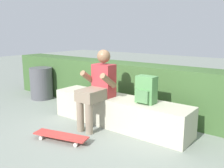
% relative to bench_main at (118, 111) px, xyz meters
% --- Properties ---
extents(ground_plane, '(24.00, 24.00, 0.00)m').
position_rel_bench_main_xyz_m(ground_plane, '(0.00, -0.31, -0.23)').
color(ground_plane, gray).
extents(bench_main, '(2.38, 0.51, 0.47)m').
position_rel_bench_main_xyz_m(bench_main, '(0.00, 0.00, 0.00)').
color(bench_main, '#B6B29B').
rests_on(bench_main, ground).
extents(person_skater, '(0.49, 0.62, 1.22)m').
position_rel_bench_main_xyz_m(person_skater, '(-0.23, -0.22, 0.43)').
color(person_skater, '#B73338').
rests_on(person_skater, ground).
extents(skateboard_near_person, '(0.82, 0.40, 0.09)m').
position_rel_bench_main_xyz_m(skateboard_near_person, '(-0.29, -0.96, -0.16)').
color(skateboard_near_person, '#BC3833').
rests_on(skateboard_near_person, ground).
extents(backpack_on_bench, '(0.28, 0.23, 0.40)m').
position_rel_bench_main_xyz_m(backpack_on_bench, '(0.50, -0.01, 0.43)').
color(backpack_on_bench, '#51894C').
rests_on(backpack_on_bench, bench_main).
extents(hedge_row, '(5.90, 0.56, 0.91)m').
position_rel_bench_main_xyz_m(hedge_row, '(-0.43, 0.79, 0.22)').
color(hedge_row, '#37582B').
rests_on(hedge_row, ground).
extents(trash_bin, '(0.49, 0.49, 0.70)m').
position_rel_bench_main_xyz_m(trash_bin, '(-2.35, 0.29, 0.12)').
color(trash_bin, '#4C4C51').
rests_on(trash_bin, ground).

